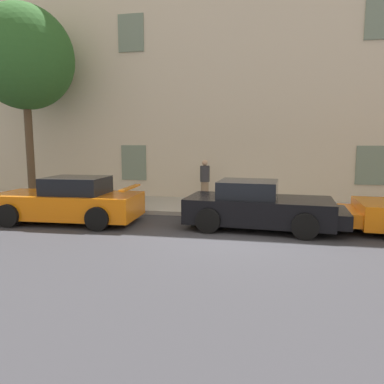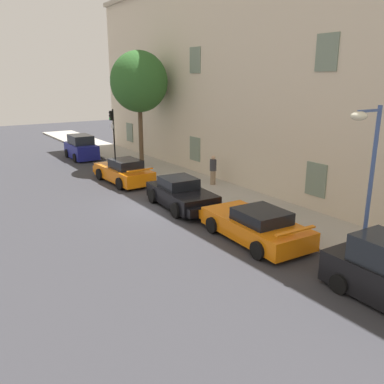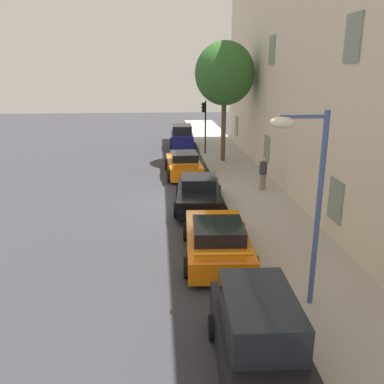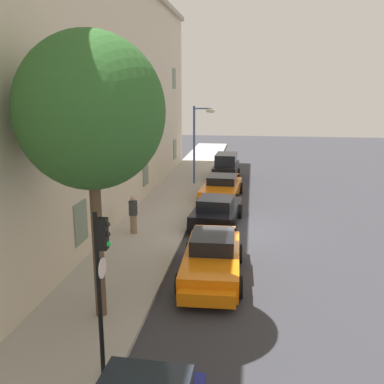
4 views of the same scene
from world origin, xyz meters
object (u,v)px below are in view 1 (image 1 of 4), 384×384
tree_near_kerb (24,58)px  pedestrian_admiring (205,181)px  sportscar_yellow_flank (263,208)px  sportscar_red_lead (63,202)px

tree_near_kerb → pedestrian_admiring: size_ratio=4.56×
sportscar_yellow_flank → pedestrian_admiring: size_ratio=2.78×
sportscar_yellow_flank → pedestrian_admiring: pedestrian_admiring is taller
sportscar_red_lead → tree_near_kerb: size_ratio=0.65×
sportscar_red_lead → sportscar_yellow_flank: sportscar_red_lead is taller
sportscar_yellow_flank → pedestrian_admiring: (-2.25, 3.45, 0.37)m
sportscar_yellow_flank → pedestrian_admiring: bearing=123.2°
pedestrian_admiring → sportscar_red_lead: bearing=-135.9°
tree_near_kerb → pedestrian_admiring: bearing=8.0°
sportscar_yellow_flank → tree_near_kerb: bearing=164.9°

